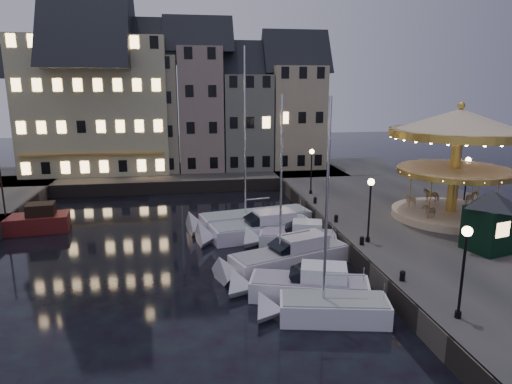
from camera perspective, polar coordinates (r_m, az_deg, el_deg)
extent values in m
plane|color=black|center=(28.15, 0.56, -10.16)|extent=(160.00, 160.00, 0.00)
cube|color=#474442|center=(37.91, 20.34, -3.73)|extent=(16.00, 56.00, 1.30)
cube|color=#474442|center=(54.62, -12.74, 1.82)|extent=(44.00, 12.00, 1.30)
cube|color=#47423A|center=(34.76, 8.72, -4.55)|extent=(0.15, 44.00, 1.30)
cube|color=#47423A|center=(48.65, -10.80, 0.52)|extent=(48.00, 0.15, 1.30)
cylinder|color=black|center=(22.34, 23.93, -13.82)|extent=(0.28, 0.28, 0.30)
cylinder|color=black|center=(21.64, 24.37, -9.67)|extent=(0.12, 0.12, 3.80)
sphere|color=#FFD18C|center=(20.97, 24.90, -4.48)|extent=(0.44, 0.44, 0.44)
cylinder|color=black|center=(30.47, 13.79, -5.78)|extent=(0.28, 0.28, 0.30)
cylinder|color=black|center=(29.96, 13.97, -2.61)|extent=(0.12, 0.12, 3.80)
sphere|color=#FFD18C|center=(29.48, 14.19, 1.23)|extent=(0.44, 0.44, 0.44)
cylinder|color=black|center=(42.72, 6.85, -0.01)|extent=(0.28, 0.28, 0.30)
cylinder|color=black|center=(42.36, 6.92, 2.30)|extent=(0.12, 0.12, 3.80)
sphere|color=#FFD18C|center=(42.02, 7.00, 5.04)|extent=(0.44, 0.44, 0.44)
cylinder|color=black|center=(41.67, 24.51, -1.47)|extent=(0.28, 0.28, 0.30)
cylinder|color=black|center=(41.30, 24.74, 0.88)|extent=(0.12, 0.12, 3.80)
sphere|color=#FFD18C|center=(40.95, 25.02, 3.68)|extent=(0.44, 0.44, 0.44)
cylinder|color=black|center=(25.15, 17.82, -10.08)|extent=(0.28, 0.28, 0.40)
sphere|color=black|center=(25.07, 17.86, -9.62)|extent=(0.30, 0.30, 0.30)
cylinder|color=black|center=(29.80, 13.09, -6.08)|extent=(0.28, 0.28, 0.40)
sphere|color=black|center=(29.73, 13.12, -5.68)|extent=(0.30, 0.30, 0.30)
cylinder|color=black|center=(34.24, 9.98, -3.38)|extent=(0.28, 0.28, 0.40)
sphere|color=black|center=(34.18, 9.99, -3.03)|extent=(0.30, 0.30, 0.30)
cylinder|color=black|center=(39.28, 7.40, -1.12)|extent=(0.28, 0.28, 0.40)
sphere|color=black|center=(39.23, 7.41, -0.81)|extent=(0.30, 0.30, 0.30)
cube|color=gray|center=(57.67, -24.52, 7.73)|extent=(5.00, 8.00, 11.00)
cube|color=gray|center=(56.44, -19.17, 8.60)|extent=(5.60, 8.00, 12.00)
cube|color=gray|center=(55.69, -13.00, 9.45)|extent=(6.20, 8.00, 13.00)
cube|color=gray|center=(55.58, -7.01, 10.20)|extent=(5.00, 8.00, 14.00)
cube|color=slate|center=(56.15, -1.34, 8.79)|extent=(5.60, 8.00, 11.00)
cube|color=tan|center=(57.24, 4.75, 9.33)|extent=(6.20, 8.00, 12.00)
cube|color=#C1BD91|center=(56.35, -19.24, 10.12)|extent=(16.00, 9.00, 15.00)
cube|color=white|center=(23.21, 9.69, -14.51)|extent=(5.53, 3.02, 1.30)
cube|color=gray|center=(22.91, 9.76, -13.03)|extent=(5.25, 2.81, 0.10)
cylinder|color=silver|center=(21.24, 8.83, -1.94)|extent=(0.14, 0.14, 9.16)
cube|color=silver|center=(25.09, 6.63, -12.18)|extent=(6.59, 3.84, 1.30)
cube|color=#958A9B|center=(24.81, 6.67, -10.78)|extent=(6.24, 3.59, 0.10)
cube|color=silver|center=(24.64, 8.47, -9.93)|extent=(2.73, 2.20, 0.80)
cube|color=black|center=(24.69, 5.52, -10.04)|extent=(1.47, 1.71, 0.89)
cube|color=silver|center=(29.09, 4.33, -8.45)|extent=(8.03, 4.73, 1.30)
cube|color=gray|center=(28.84, 4.35, -7.21)|extent=(7.60, 4.43, 0.10)
cube|color=silver|center=(29.19, 5.90, -6.10)|extent=(3.33, 2.59, 0.80)
cube|color=black|center=(28.42, 3.31, -6.81)|extent=(1.74, 1.93, 0.99)
cylinder|color=silver|center=(27.06, 3.17, 2.81)|extent=(0.14, 0.14, 10.38)
cube|color=silver|center=(32.32, 5.24, -6.20)|extent=(5.63, 3.40, 1.30)
cube|color=gray|center=(32.10, 5.26, -5.08)|extent=(5.34, 3.17, 0.10)
cube|color=silver|center=(31.96, 6.42, -4.38)|extent=(2.35, 2.01, 0.80)
cube|color=black|center=(32.01, 4.52, -4.49)|extent=(1.30, 1.62, 0.83)
cube|color=silver|center=(34.35, 0.81, -4.96)|extent=(8.02, 3.92, 1.30)
cube|color=gray|center=(34.14, 0.81, -3.89)|extent=(7.60, 3.65, 0.10)
cube|color=silver|center=(34.34, 2.26, -3.05)|extent=(3.22, 2.42, 0.80)
cube|color=black|center=(33.85, -0.17, -3.46)|extent=(1.58, 1.99, 0.99)
cube|color=silver|center=(37.11, -0.03, -3.56)|extent=(9.23, 4.31, 1.30)
cube|color=gray|center=(36.92, -0.03, -2.56)|extent=(8.76, 4.02, 0.10)
cylinder|color=silver|center=(35.46, -1.39, 6.61)|extent=(0.14, 0.14, 11.97)
cube|color=maroon|center=(39.82, -27.28, -3.75)|extent=(7.18, 3.22, 1.50)
cube|color=black|center=(39.23, -25.32, -1.96)|extent=(2.22, 1.90, 0.93)
cylinder|color=black|center=(39.35, -29.15, 0.29)|extent=(0.12, 0.12, 4.16)
cylinder|color=beige|center=(37.79, 23.12, -2.58)|extent=(8.65, 8.65, 0.54)
cylinder|color=gold|center=(37.03, 23.63, 2.83)|extent=(0.76, 0.76, 6.70)
cylinder|color=beige|center=(37.05, 23.61, 2.66)|extent=(8.00, 8.00, 0.19)
cylinder|color=gold|center=(37.08, 23.58, 2.37)|extent=(8.30, 8.30, 0.38)
cone|color=beige|center=(36.63, 24.13, 8.15)|extent=(9.95, 9.95, 1.73)
cylinder|color=gold|center=(36.70, 23.99, 6.73)|extent=(9.95, 9.95, 0.54)
sphere|color=gold|center=(36.57, 24.29, 9.83)|extent=(0.54, 0.54, 0.54)
imported|color=beige|center=(39.90, 26.08, -0.86)|extent=(1.80, 1.31, 1.08)
cube|color=black|center=(31.08, 27.12, -4.16)|extent=(2.80, 2.80, 2.74)
pyramid|color=black|center=(30.51, 27.59, 0.15)|extent=(3.65, 3.65, 1.03)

